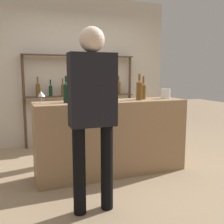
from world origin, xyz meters
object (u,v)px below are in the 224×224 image
counter_bottle_2 (139,89)px  counter_bottle_4 (66,92)px  counter_bottle_1 (83,92)px  customer_left (93,106)px  counter_bottle_3 (86,92)px  cork_jar (166,94)px  server_behind_counter (101,96)px  counter_bottle_0 (143,90)px  wine_glass (41,94)px

counter_bottle_2 → counter_bottle_4: counter_bottle_2 is taller
counter_bottle_1 → counter_bottle_4: 0.27m
counter_bottle_1 → customer_left: customer_left is taller
counter_bottle_3 → cork_jar: bearing=0.5°
counter_bottle_1 → server_behind_counter: server_behind_counter is taller
counter_bottle_4 → counter_bottle_0: bearing=3.1°
counter_bottle_3 → server_behind_counter: 0.89m
counter_bottle_0 → cork_jar: (0.34, -0.04, -0.05)m
counter_bottle_1 → cork_jar: bearing=-4.2°
counter_bottle_1 → cork_jar: (1.21, -0.09, -0.05)m
counter_bottle_1 → counter_bottle_3: size_ratio=0.97×
counter_bottle_3 → server_behind_counter: bearing=58.9°
cork_jar → server_behind_counter: 1.05m
wine_glass → cork_jar: 1.74m
counter_bottle_4 → counter_bottle_3: bearing=2.6°
cork_jar → counter_bottle_2: bearing=-172.9°
counter_bottle_3 → customer_left: customer_left is taller
counter_bottle_0 → counter_bottle_3: (-0.85, -0.05, 0.00)m
server_behind_counter → counter_bottle_3: bearing=-46.9°
counter_bottle_4 → counter_bottle_1: bearing=24.9°
counter_bottle_4 → wine_glass: counter_bottle_4 is taller
counter_bottle_2 → cork_jar: counter_bottle_2 is taller
counter_bottle_1 → cork_jar: 1.21m
server_behind_counter → customer_left: bearing=-37.0°
counter_bottle_2 → counter_bottle_4: size_ratio=1.06×
counter_bottle_4 → wine_glass: 0.30m
counter_bottle_2 → cork_jar: 0.46m
cork_jar → customer_left: (-1.37, -0.89, -0.01)m
counter_bottle_3 → cork_jar: counter_bottle_3 is taller
counter_bottle_3 → wine_glass: 0.56m
counter_bottle_3 → counter_bottle_4: size_ratio=0.94×
counter_bottle_0 → server_behind_counter: (-0.39, 0.70, -0.12)m
counter_bottle_3 → server_behind_counter: (0.45, 0.75, -0.13)m
counter_bottle_1 → server_behind_counter: bearing=54.2°
counter_bottle_0 → counter_bottle_2: size_ratio=0.88×
wine_glass → customer_left: customer_left is taller
counter_bottle_3 → counter_bottle_0: bearing=3.3°
counter_bottle_1 → wine_glass: size_ratio=2.08×
counter_bottle_0 → counter_bottle_1: 0.86m
counter_bottle_2 → counter_bottle_1: bearing=169.1°
wine_glass → counter_bottle_3: bearing=-5.4°
counter_bottle_4 → cork_jar: size_ratio=2.42×
counter_bottle_0 → customer_left: 1.39m
counter_bottle_4 → server_behind_counter: bearing=47.0°
counter_bottle_3 → customer_left: size_ratio=0.18×
wine_glass → counter_bottle_1: bearing=5.0°
counter_bottle_2 → counter_bottle_3: size_ratio=1.12×
wine_glass → cork_jar: size_ratio=1.07×
counter_bottle_0 → counter_bottle_2: 0.15m
server_behind_counter → customer_left: (-0.64, -1.63, 0.06)m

